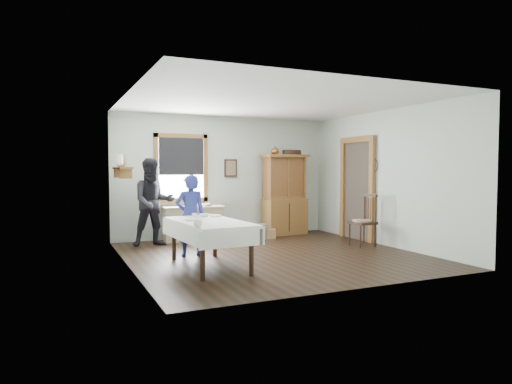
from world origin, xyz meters
TOP-DOWN VIEW (x-y plane):
  - room at (0.00, 0.00)m, footprint 5.01×5.01m
  - window at (-1.00, 2.46)m, footprint 1.18×0.07m
  - doorway at (2.46, 0.85)m, footprint 0.09×1.14m
  - wall_shelf at (-2.37, 1.54)m, footprint 0.24×1.00m
  - framed_picture at (0.15, 2.46)m, footprint 0.30×0.04m
  - rug_beater at (2.45, 0.30)m, footprint 0.01×0.27m
  - work_counter at (-0.82, 2.18)m, footprint 1.32×0.59m
  - china_hutch at (1.38, 2.17)m, footprint 1.13×0.60m
  - dining_table at (-1.35, -0.50)m, footprint 1.08×1.88m
  - spindle_chair at (2.02, 0.10)m, footprint 0.52×0.52m
  - pail at (0.62, 1.77)m, footprint 0.27×0.27m
  - wicker_basket at (0.74, 1.76)m, footprint 0.40×0.34m
  - woman_blue at (-1.37, 0.48)m, footprint 0.51×0.36m
  - figure_dark at (-1.74, 1.81)m, footprint 0.79×0.62m
  - table_cup_a at (-1.75, -1.19)m, footprint 0.13×0.13m
  - table_cup_b at (-1.47, -0.12)m, footprint 0.13×0.13m
  - table_bowl at (-1.23, 0.14)m, footprint 0.22×0.22m
  - counter_book at (-0.61, 2.09)m, footprint 0.25×0.26m
  - counter_bowl at (-0.58, 2.07)m, footprint 0.23×0.23m
  - shelf_bowl at (-2.37, 1.55)m, footprint 0.22×0.22m

SIDE VIEW (x-z plane):
  - wicker_basket at x=0.74m, z-range 0.00..0.20m
  - pail at x=0.62m, z-range 0.00..0.28m
  - dining_table at x=-1.35m, z-range 0.00..0.73m
  - work_counter at x=-0.82m, z-range 0.00..0.73m
  - spindle_chair at x=2.02m, z-range 0.00..1.03m
  - woman_blue at x=-1.37m, z-range 0.00..1.33m
  - counter_book at x=-0.61m, z-range 0.73..0.75m
  - table_bowl at x=-1.23m, z-range 0.73..0.78m
  - counter_bowl at x=-0.58m, z-range 0.73..0.80m
  - table_cup_b at x=-1.47m, z-range 0.73..0.82m
  - table_cup_a at x=-1.75m, z-range 0.73..0.82m
  - figure_dark at x=-1.74m, z-range 0.00..1.62m
  - china_hutch at x=1.38m, z-range 0.00..1.86m
  - doorway at x=2.46m, z-range 0.05..2.27m
  - room at x=0.00m, z-range 0.00..2.70m
  - framed_picture at x=0.15m, z-range 1.35..1.75m
  - wall_shelf at x=-2.37m, z-range 1.35..1.79m
  - shelf_bowl at x=-2.37m, z-range 1.57..1.62m
  - window at x=-1.00m, z-range 0.89..2.37m
  - rug_beater at x=2.45m, z-range 1.58..1.86m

